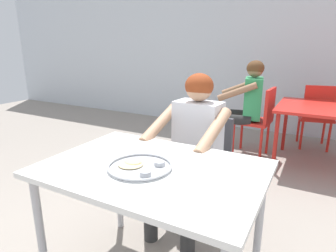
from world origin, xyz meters
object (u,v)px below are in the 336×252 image
diner_foreground (191,140)px  patron_background (245,100)px  table_background_red (316,113)px  chair_foreground (203,158)px  chair_red_left (259,117)px  table_foreground (153,180)px  chair_red_far (317,113)px  thali_tray (140,166)px

diner_foreground → patron_background: size_ratio=0.98×
table_background_red → chair_foreground: bearing=-116.6°
table_background_red → patron_background: 0.80m
chair_red_left → diner_foreground: bearing=-95.0°
table_foreground → patron_background: bearing=92.1°
chair_red_far → diner_foreground: bearing=-108.0°
chair_foreground → table_foreground: bearing=-87.2°
thali_tray → patron_background: bearing=91.1°
chair_red_left → patron_background: (-0.18, -0.02, 0.20)m
chair_foreground → patron_background: (-0.04, 1.48, 0.24)m
chair_red_left → patron_background: patron_background is taller
chair_foreground → table_background_red: bearing=63.4°
table_foreground → chair_red_far: size_ratio=1.30×
thali_tray → diner_foreground: 0.67m
thali_tray → chair_red_far: bearing=76.0°
diner_foreground → chair_red_far: diner_foreground is taller
diner_foreground → chair_foreground: bearing=87.0°
table_foreground → patron_background: 2.31m
diner_foreground → chair_red_left: size_ratio=1.34×
table_foreground → thali_tray: thali_tray is taller
table_background_red → thali_tray: bearing=-107.4°
table_foreground → chair_red_far: 3.07m
chair_foreground → chair_red_far: (0.76, 2.15, 0.02)m
table_foreground → patron_background: (-0.08, 2.31, 0.05)m
diner_foreground → chair_red_left: 1.73m
diner_foreground → table_foreground: bearing=-85.1°
table_foreground → diner_foreground: 0.62m
chair_red_far → patron_background: 1.07m
chair_red_left → chair_red_far: size_ratio=1.00×
table_background_red → patron_background: bearing=-178.7°
chair_foreground → table_background_red: chair_foreground is taller
table_foreground → chair_red_far: chair_red_far is taller
diner_foreground → chair_red_far: 2.50m
chair_foreground → diner_foreground: (-0.01, -0.22, 0.22)m
chair_foreground → diner_foreground: diner_foreground is taller
chair_red_far → table_foreground: bearing=-103.5°
table_background_red → patron_background: patron_background is taller
chair_red_far → chair_foreground: bearing=-109.5°
chair_red_left → chair_red_far: (0.62, 0.65, -0.02)m
table_foreground → table_background_red: 2.43m
chair_foreground → diner_foreground: size_ratio=0.69×
chair_red_left → chair_foreground: bearing=-95.3°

